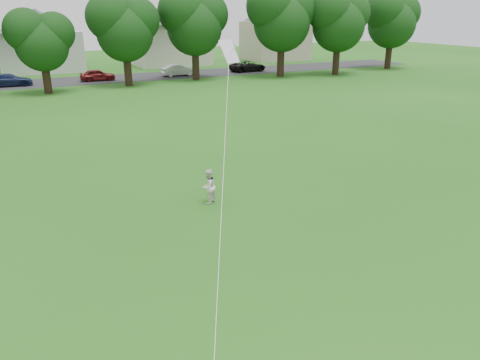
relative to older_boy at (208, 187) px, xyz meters
name	(u,v)px	position (x,y,z in m)	size (l,w,h in m)	color
ground	(217,297)	(-2.20, -5.85, -0.68)	(160.00, 160.00, 0.00)	#1B5413
street	(52,82)	(-2.20, 36.15, -0.67)	(90.00, 7.00, 0.01)	#2D2D30
older_boy	(208,187)	(0.00, 0.00, 0.00)	(0.66, 0.51, 1.36)	white
kite	(223,172)	(-1.71, -5.24, 2.48)	(2.71, 4.77, 11.12)	white
tree_row	(78,18)	(0.19, 30.09, 5.61)	(80.68, 8.95, 10.68)	black
parked_cars	(23,79)	(-4.84, 35.15, -0.06)	(56.03, 2.63, 1.25)	black
house_row	(19,29)	(-4.14, 46.15, 4.24)	(77.12, 14.21, 9.76)	beige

